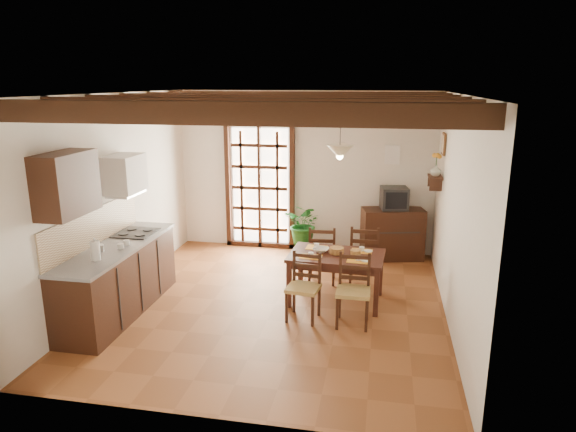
% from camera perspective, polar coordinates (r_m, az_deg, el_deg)
% --- Properties ---
extents(ground_plane, '(5.00, 5.00, 0.00)m').
position_cam_1_polar(ground_plane, '(7.11, -1.41, -9.78)').
color(ground_plane, brown).
extents(room_shell, '(4.52, 5.02, 2.81)m').
position_cam_1_polar(room_shell, '(6.56, -1.51, 4.79)').
color(room_shell, silver).
rests_on(room_shell, ground_plane).
extents(ceiling_beams, '(4.50, 4.34, 0.20)m').
position_cam_1_polar(ceiling_beams, '(6.47, -1.56, 12.44)').
color(ceiling_beams, black).
rests_on(ceiling_beams, room_shell).
extents(french_door, '(1.26, 0.11, 2.32)m').
position_cam_1_polar(french_door, '(9.20, -3.15, 3.62)').
color(french_door, white).
rests_on(french_door, ground_plane).
extents(kitchen_counter, '(0.64, 2.25, 1.38)m').
position_cam_1_polar(kitchen_counter, '(7.06, -18.31, -6.57)').
color(kitchen_counter, black).
rests_on(kitchen_counter, ground_plane).
extents(upper_cabinet, '(0.35, 0.80, 0.70)m').
position_cam_1_polar(upper_cabinet, '(6.18, -23.40, 3.28)').
color(upper_cabinet, black).
rests_on(upper_cabinet, room_shell).
extents(range_hood, '(0.38, 0.60, 0.54)m').
position_cam_1_polar(range_hood, '(7.24, -17.71, 4.39)').
color(range_hood, white).
rests_on(range_hood, room_shell).
extents(counter_items, '(0.50, 1.43, 0.25)m').
position_cam_1_polar(counter_items, '(6.98, -18.28, -2.59)').
color(counter_items, black).
rests_on(counter_items, kitchen_counter).
extents(dining_table, '(1.31, 0.89, 0.68)m').
position_cam_1_polar(dining_table, '(7.02, 5.40, -4.90)').
color(dining_table, '#3B1B13').
rests_on(dining_table, ground_plane).
extents(chair_near_left, '(0.44, 0.42, 0.86)m').
position_cam_1_polar(chair_near_left, '(6.60, 1.72, -9.21)').
color(chair_near_left, '#AE8D4A').
rests_on(chair_near_left, ground_plane).
extents(chair_near_right, '(0.41, 0.39, 0.89)m').
position_cam_1_polar(chair_near_right, '(6.51, 7.22, -9.60)').
color(chair_near_right, '#AE8D4A').
rests_on(chair_near_right, ground_plane).
extents(chair_far_left, '(0.44, 0.42, 0.89)m').
position_cam_1_polar(chair_far_left, '(7.77, 3.80, -5.37)').
color(chair_far_left, '#AE8D4A').
rests_on(chair_far_left, ground_plane).
extents(chair_far_right, '(0.44, 0.42, 0.95)m').
position_cam_1_polar(chair_far_right, '(7.69, 8.44, -5.60)').
color(chair_far_right, '#AE8D4A').
rests_on(chair_far_right, ground_plane).
extents(table_setting, '(0.92, 0.61, 0.09)m').
position_cam_1_polar(table_setting, '(7.00, 5.42, -4.48)').
color(table_setting, '#FAA527').
rests_on(table_setting, dining_table).
extents(table_bowl, '(0.25, 0.25, 0.05)m').
position_cam_1_polar(table_bowl, '(7.06, 3.67, -3.77)').
color(table_bowl, white).
rests_on(table_bowl, dining_table).
extents(sideboard, '(1.10, 0.68, 0.87)m').
position_cam_1_polar(sideboard, '(8.91, 11.50, -1.95)').
color(sideboard, black).
rests_on(sideboard, ground_plane).
extents(crt_tv, '(0.49, 0.46, 0.37)m').
position_cam_1_polar(crt_tv, '(8.75, 11.71, 1.96)').
color(crt_tv, black).
rests_on(crt_tv, sideboard).
extents(fuse_box, '(0.25, 0.03, 0.32)m').
position_cam_1_polar(fuse_box, '(8.88, 11.52, 6.69)').
color(fuse_box, white).
rests_on(fuse_box, room_shell).
extents(plant_pot, '(0.39, 0.39, 0.24)m').
position_cam_1_polar(plant_pot, '(9.04, 1.85, -3.57)').
color(plant_pot, maroon).
rests_on(plant_pot, ground_plane).
extents(potted_plant, '(2.07, 1.91, 1.90)m').
position_cam_1_polar(potted_plant, '(8.90, 1.87, -0.76)').
color(potted_plant, '#144C19').
rests_on(potted_plant, ground_plane).
extents(wall_shelf, '(0.20, 0.42, 0.20)m').
position_cam_1_polar(wall_shelf, '(8.09, 16.03, 3.92)').
color(wall_shelf, black).
rests_on(wall_shelf, room_shell).
extents(shelf_vase, '(0.15, 0.15, 0.15)m').
position_cam_1_polar(shelf_vase, '(8.06, 16.10, 4.89)').
color(shelf_vase, '#B2BFB2').
rests_on(shelf_vase, wall_shelf).
extents(shelf_flowers, '(0.14, 0.14, 0.36)m').
position_cam_1_polar(shelf_flowers, '(8.03, 16.20, 6.35)').
color(shelf_flowers, '#FAA527').
rests_on(shelf_flowers, shelf_vase).
extents(framed_picture, '(0.03, 0.32, 0.32)m').
position_cam_1_polar(framed_picture, '(8.02, 16.90, 7.68)').
color(framed_picture, brown).
rests_on(framed_picture, room_shell).
extents(pendant_lamp, '(0.36, 0.36, 0.84)m').
position_cam_1_polar(pendant_lamp, '(6.77, 5.79, 7.28)').
color(pendant_lamp, black).
rests_on(pendant_lamp, room_shell).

